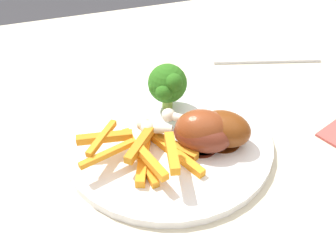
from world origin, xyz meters
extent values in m
cube|color=beige|center=(0.00, 0.00, 0.74)|extent=(0.91, 0.83, 0.03)
cylinder|color=#9C9582|center=(-0.39, -0.35, 0.36)|extent=(0.06, 0.06, 0.72)
cylinder|color=white|center=(0.06, 0.03, 0.76)|extent=(0.28, 0.28, 0.01)
cylinder|color=#91B84B|center=(0.04, -0.03, 0.78)|extent=(0.02, 0.02, 0.02)
sphere|color=#2A6719|center=(0.04, -0.03, 0.81)|extent=(0.06, 0.06, 0.06)
sphere|color=#2A6719|center=(0.05, -0.05, 0.81)|extent=(0.02, 0.02, 0.02)
sphere|color=#2A6719|center=(0.04, -0.02, 0.82)|extent=(0.03, 0.03, 0.03)
sphere|color=#2A6719|center=(0.06, -0.03, 0.81)|extent=(0.02, 0.02, 0.02)
sphere|color=#2A6719|center=(0.04, -0.05, 0.80)|extent=(0.02, 0.02, 0.02)
sphere|color=#2A6719|center=(0.05, -0.01, 0.81)|extent=(0.02, 0.02, 0.02)
cube|color=orange|center=(0.11, 0.06, 0.77)|extent=(0.02, 0.11, 0.01)
cube|color=orange|center=(0.15, 0.04, 0.79)|extent=(0.07, 0.02, 0.01)
cube|color=orange|center=(0.11, 0.07, 0.77)|extent=(0.04, 0.09, 0.01)
cube|color=orange|center=(0.15, 0.04, 0.79)|extent=(0.05, 0.06, 0.01)
cube|color=orange|center=(0.10, 0.09, 0.79)|extent=(0.03, 0.06, 0.01)
cube|color=orange|center=(0.08, 0.10, 0.80)|extent=(0.02, 0.06, 0.01)
cube|color=orange|center=(0.07, 0.05, 0.77)|extent=(0.06, 0.08, 0.01)
cube|color=orange|center=(0.11, 0.06, 0.79)|extent=(0.05, 0.05, 0.01)
cube|color=orange|center=(0.15, 0.06, 0.79)|extent=(0.07, 0.03, 0.01)
cube|color=orange|center=(0.06, 0.07, 0.77)|extent=(0.05, 0.09, 0.01)
cylinder|color=#5E2310|center=(0.02, 0.06, 0.77)|extent=(0.05, 0.05, 0.00)
ellipsoid|color=brown|center=(0.02, 0.06, 0.79)|extent=(0.09, 0.08, 0.05)
cylinder|color=beige|center=(0.08, 0.04, 0.79)|extent=(0.03, 0.02, 0.01)
sphere|color=silver|center=(0.09, 0.03, 0.79)|extent=(0.02, 0.02, 0.02)
cylinder|color=#4C1A11|center=(0.03, 0.06, 0.77)|extent=(0.04, 0.04, 0.00)
ellipsoid|color=maroon|center=(0.03, 0.06, 0.79)|extent=(0.09, 0.08, 0.04)
cylinder|color=beige|center=(0.08, 0.03, 0.78)|extent=(0.04, 0.03, 0.01)
sphere|color=silver|center=(0.09, 0.02, 0.78)|extent=(0.02, 0.02, 0.02)
cylinder|color=#4D1F0A|center=(-0.01, 0.06, 0.77)|extent=(0.05, 0.05, 0.00)
ellipsoid|color=brown|center=(-0.01, 0.06, 0.79)|extent=(0.09, 0.09, 0.05)
cylinder|color=beige|center=(0.04, 0.02, 0.79)|extent=(0.04, 0.04, 0.01)
sphere|color=silver|center=(0.05, 0.01, 0.79)|extent=(0.02, 0.02, 0.02)
cube|color=silver|center=(-0.17, -0.12, 0.76)|extent=(0.19, 0.06, 0.00)
camera|label=1|loc=(0.19, 0.43, 1.14)|focal=44.16mm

